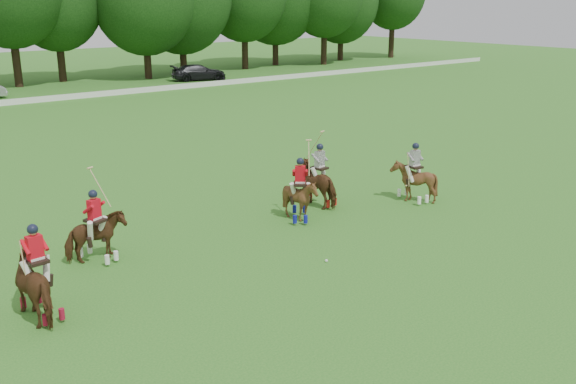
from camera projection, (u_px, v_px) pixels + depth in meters
ground at (316, 295)px, 16.93m from camera, size 180.00×180.00×0.00m
car_right at (199, 72)px, 61.53m from camera, size 5.56×3.38×1.51m
polo_red_a at (39, 284)px, 15.52m from camera, size 1.29×2.10×2.40m
polo_red_b at (97, 236)px, 18.89m from camera, size 1.83×1.71×2.74m
polo_red_c at (300, 198)px, 22.44m from camera, size 1.83×1.86×2.79m
polo_stripe_a at (319, 183)px, 24.09m from camera, size 1.27×2.08×2.91m
polo_stripe_b at (414, 181)px, 24.54m from camera, size 1.46×1.60×2.30m
polo_ball at (326, 261)px, 19.02m from camera, size 0.09×0.09×0.09m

